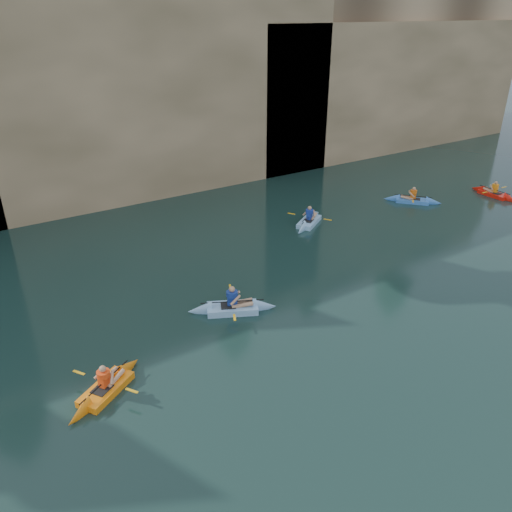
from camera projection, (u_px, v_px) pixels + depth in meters
ground at (435, 446)px, 12.92m from camera, size 160.00×160.00×0.00m
cliff at (82, 80)px, 32.92m from camera, size 70.00×16.00×12.00m
cliff_slab_center at (153, 97)px, 28.44m from camera, size 24.00×2.40×11.40m
cliff_slab_east at (398, 86)px, 38.46m from camera, size 26.00×2.40×9.84m
sea_cave_center at (60, 187)px, 26.85m from camera, size 3.50×1.00×3.20m
sea_cave_east at (274, 142)px, 33.34m from camera, size 5.00×1.00×4.50m
kayaker_orange at (106, 388)px, 14.67m from camera, size 3.01×2.32×1.19m
kayaker_ltblue_near at (232, 308)px, 18.62m from camera, size 3.35×2.35×1.32m
kayaker_red_far at (494, 194)px, 30.27m from camera, size 2.28×3.14×1.15m
kayaker_ltblue_mid at (309, 221)px, 26.29m from camera, size 3.15×2.39×1.24m
kayaker_blue_east at (412, 200)px, 29.25m from camera, size 2.71×2.92×1.16m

